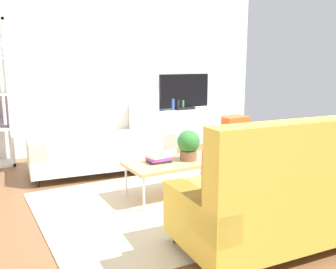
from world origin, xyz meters
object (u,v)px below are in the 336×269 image
object	(u,v)px
vase_1	(162,107)
bottle_2	(183,105)
bottle_1	(178,105)
storage_trunk	(233,127)
table_book_0	(159,161)
couch_green	(292,194)
bottle_0	(173,104)
potted_plant	(188,144)
coffee_table	(175,163)
vase_0	(154,106)
couch_beige	(101,139)
tv_console	(183,126)
tv	(184,92)

from	to	relation	value
vase_1	bottle_2	world-z (taller)	bottle_2
bottle_1	vase_1	bearing A→B (deg)	162.19
storage_trunk	table_book_0	bearing A→B (deg)	-141.94
couch_green	vase_1	xyz separation A→B (m)	(0.83, 3.82, 0.26)
table_book_0	bottle_2	xyz separation A→B (m)	(1.68, 2.27, 0.29)
bottle_0	bottle_2	world-z (taller)	bottle_0
couch_green	potted_plant	distance (m)	1.39
coffee_table	vase_0	bearing A→B (deg)	68.36
couch_beige	storage_trunk	bearing A→B (deg)	-158.58
tv_console	coffee_table	bearing A→B (deg)	-123.09
vase_0	tv_console	bearing A→B (deg)	-4.93
potted_plant	couch_green	bearing A→B (deg)	-84.32
coffee_table	vase_1	bearing A→B (deg)	65.09
potted_plant	vase_1	bearing A→B (deg)	68.32
coffee_table	tv_console	distance (m)	2.81
vase_0	bottle_2	xyz separation A→B (m)	(0.54, -0.09, 0.01)
coffee_table	tv	world-z (taller)	tv
couch_green	table_book_0	world-z (taller)	couch_green
coffee_table	tv	bearing A→B (deg)	56.69
table_book_0	bottle_2	distance (m)	2.84
tv	vase_1	distance (m)	0.49
potted_plant	bottle_1	size ratio (longest dim) A/B	1.78
coffee_table	bottle_2	xyz separation A→B (m)	(1.49, 2.31, 0.33)
tv_console	bottle_0	distance (m)	0.49
couch_beige	potted_plant	distance (m)	1.56
coffee_table	bottle_0	size ratio (longest dim) A/B	5.25
couch_beige	bottle_2	size ratio (longest dim) A/B	11.55
coffee_table	bottle_0	bearing A→B (deg)	60.94
tv	vase_0	bearing A→B (deg)	173.12
bottle_0	bottle_1	bearing A→B (deg)	0.00
couch_beige	couch_green	bearing A→B (deg)	109.04
storage_trunk	bottle_0	size ratio (longest dim) A/B	2.48
tv	bottle_1	xyz separation A→B (m)	(-0.14, -0.02, -0.22)
bottle_0	bottle_2	xyz separation A→B (m)	(0.21, 0.00, -0.02)
bottle_0	table_book_0	bearing A→B (deg)	-122.97
potted_plant	vase_1	xyz separation A→B (m)	(0.97, 2.44, 0.10)
potted_plant	vase_0	bearing A→B (deg)	71.68
coffee_table	tv_console	xyz separation A→B (m)	(1.53, 2.35, -0.07)
storage_trunk	bottle_1	distance (m)	1.34
table_book_0	vase_1	world-z (taller)	vase_1
bottle_1	couch_green	bearing A→B (deg)	-106.63
bottle_2	table_book_0	bearing A→B (deg)	-126.54
couch_green	tv_console	world-z (taller)	couch_green
vase_0	bottle_0	xyz separation A→B (m)	(0.33, -0.09, 0.03)
storage_trunk	table_book_0	distance (m)	3.58
tv_console	bottle_0	size ratio (longest dim) A/B	6.68
storage_trunk	tv_console	bearing A→B (deg)	174.81
coffee_table	vase_1	world-z (taller)	vase_1
tv	vase_1	xyz separation A→B (m)	(-0.42, 0.07, -0.25)
couch_green	coffee_table	bearing A→B (deg)	105.40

